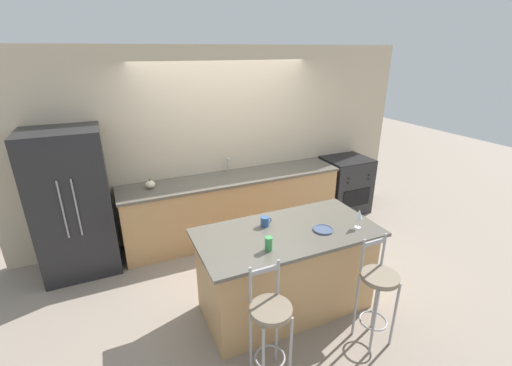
# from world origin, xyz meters

# --- Properties ---
(ground_plane) EXTENTS (18.00, 18.00, 0.00)m
(ground_plane) POSITION_xyz_m (0.00, 0.00, 0.00)
(ground_plane) COLOR gray
(wall_back) EXTENTS (6.00, 0.07, 2.70)m
(wall_back) POSITION_xyz_m (0.00, 0.72, 1.35)
(wall_back) COLOR beige
(wall_back) RESTS_ON ground_plane
(back_counter) EXTENTS (3.21, 0.71, 0.93)m
(back_counter) POSITION_xyz_m (0.00, 0.39, 0.47)
(back_counter) COLOR tan
(back_counter) RESTS_ON ground_plane
(sink_faucet) EXTENTS (0.02, 0.13, 0.22)m
(sink_faucet) POSITION_xyz_m (0.00, 0.59, 1.07)
(sink_faucet) COLOR #ADAFB5
(sink_faucet) RESTS_ON back_counter
(kitchen_island) EXTENTS (1.84, 0.93, 0.94)m
(kitchen_island) POSITION_xyz_m (-0.07, -1.35, 0.47)
(kitchen_island) COLOR tan
(kitchen_island) RESTS_ON ground_plane
(refrigerator) EXTENTS (0.85, 0.73, 1.81)m
(refrigerator) POSITION_xyz_m (-2.08, 0.35, 0.91)
(refrigerator) COLOR #232326
(refrigerator) RESTS_ON ground_plane
(oven_range) EXTENTS (0.74, 0.66, 0.94)m
(oven_range) POSITION_xyz_m (2.03, 0.38, 0.47)
(oven_range) COLOR #28282B
(oven_range) RESTS_ON ground_plane
(bar_stool_near) EXTENTS (0.34, 0.34, 1.08)m
(bar_stool_near) POSITION_xyz_m (-0.61, -2.05, 0.60)
(bar_stool_near) COLOR #99999E
(bar_stool_near) RESTS_ON ground_plane
(bar_stool_far) EXTENTS (0.34, 0.34, 1.08)m
(bar_stool_far) POSITION_xyz_m (0.47, -2.09, 0.60)
(bar_stool_far) COLOR #99999E
(bar_stool_far) RESTS_ON ground_plane
(dinner_plate) EXTENTS (0.21, 0.21, 0.02)m
(dinner_plate) POSITION_xyz_m (0.26, -1.48, 0.95)
(dinner_plate) COLOR #425170
(dinner_plate) RESTS_ON kitchen_island
(wine_glass) EXTENTS (0.07, 0.07, 0.21)m
(wine_glass) POSITION_xyz_m (0.62, -1.57, 1.09)
(wine_glass) COLOR white
(wine_glass) RESTS_ON kitchen_island
(coffee_mug) EXTENTS (0.12, 0.09, 0.10)m
(coffee_mug) POSITION_xyz_m (-0.23, -1.15, 0.99)
(coffee_mug) COLOR #335689
(coffee_mug) RESTS_ON kitchen_island
(tumbler_cup) EXTENTS (0.07, 0.07, 0.13)m
(tumbler_cup) POSITION_xyz_m (-0.40, -1.58, 1.01)
(tumbler_cup) COLOR #3D934C
(tumbler_cup) RESTS_ON kitchen_island
(pumpkin_decoration) EXTENTS (0.13, 0.13, 0.13)m
(pumpkin_decoration) POSITION_xyz_m (-1.15, 0.42, 0.98)
(pumpkin_decoration) COLOR beige
(pumpkin_decoration) RESTS_ON back_counter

